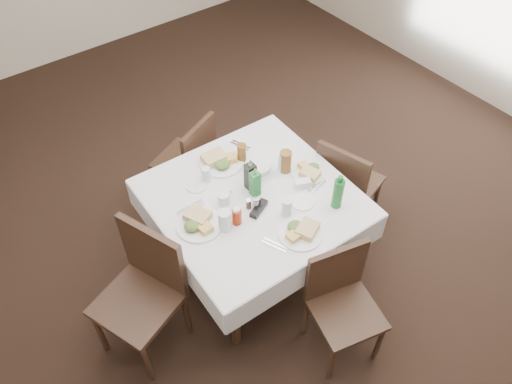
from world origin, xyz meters
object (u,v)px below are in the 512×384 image
water_s (287,207)px  bread_basket (258,168)px  chair_west (145,285)px  water_n (206,175)px  oil_cruet_dark (250,175)px  water_e (284,162)px  chair_east (345,182)px  chair_north (191,157)px  water_w (225,221)px  dining_table (253,205)px  oil_cruet_green (255,183)px  ketchup_bottle (237,216)px  green_bottle (338,193)px  coffee_mug (224,199)px  chair_south (341,297)px

water_s → bread_basket: water_s is taller
water_s → chair_west: bearing=166.7°
water_n → water_s: water_s is taller
oil_cruet_dark → bread_basket: bearing=34.1°
bread_basket → water_n: bearing=157.4°
water_e → chair_east: bearing=-20.8°
chair_east → bread_basket: size_ratio=4.37×
chair_north → water_w: size_ratio=5.70×
dining_table → chair_east: bearing=-7.4°
water_e → water_w: (-0.61, -0.18, 0.00)m
oil_cruet_green → ketchup_bottle: bearing=-151.9°
oil_cruet_green → chair_east: bearing=-8.4°
water_s → water_w: size_ratio=0.84×
water_n → water_w: 0.43m
chair_east → green_bottle: green_bottle is taller
chair_east → water_s: size_ratio=7.03×
water_n → ketchup_bottle: (-0.05, -0.41, 0.01)m
water_n → coffee_mug: 0.24m
water_e → ketchup_bottle: 0.56m
water_w → bread_basket: water_w is taller
water_n → coffee_mug: bearing=-96.2°
chair_south → water_n: bearing=102.8°
oil_cruet_green → green_bottle: (0.35, -0.39, 0.01)m
ketchup_bottle → water_w: bearing=175.7°
water_s → dining_table: bearing=108.5°
water_s → oil_cruet_dark: bearing=97.6°
ketchup_bottle → green_bottle: (0.58, -0.26, 0.05)m
water_n → oil_cruet_green: size_ratio=0.47×
dining_table → bread_basket: (0.17, 0.16, 0.12)m
chair_south → chair_east: 0.96m
chair_north → green_bottle: 1.32m
oil_cruet_dark → coffee_mug: size_ratio=1.83×
oil_cruet_dark → coffee_mug: 0.23m
chair_east → chair_west: size_ratio=0.90×
bread_basket → chair_north: bearing=102.6°
dining_table → chair_west: (-0.83, -0.03, -0.13)m
oil_cruet_green → coffee_mug: bearing=166.8°
bread_basket → oil_cruet_green: 0.22m
chair_south → water_s: bearing=90.8°
dining_table → ketchup_bottle: ketchup_bottle is taller
chair_north → water_n: 0.66m
chair_west → oil_cruet_dark: 0.94m
water_n → water_w: bearing=-108.2°
green_bottle → bread_basket: bearing=110.8°
chair_south → oil_cruet_green: bearing=94.6°
chair_north → coffee_mug: (-0.20, -0.77, 0.33)m
chair_west → oil_cruet_green: (0.86, 0.04, 0.32)m
water_w → bread_basket: bearing=30.6°
water_e → oil_cruet_dark: size_ratio=0.55×
water_e → green_bottle: green_bottle is taller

